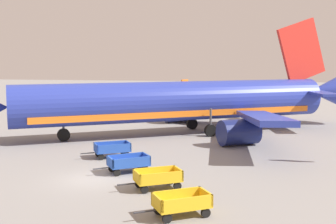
# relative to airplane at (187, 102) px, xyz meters

# --- Properties ---
(ground_plane) EXTENTS (220.00, 220.00, 0.00)m
(ground_plane) POSITION_rel_airplane_xyz_m (-3.41, -16.59, -3.05)
(ground_plane) COLOR gray
(airplane) EXTENTS (34.32, 28.55, 11.34)m
(airplane) POSITION_rel_airplane_xyz_m (0.00, 0.00, 0.00)
(airplane) COLOR #28389E
(airplane) RESTS_ON ground
(baggage_cart_nearest) EXTENTS (3.42, 2.49, 1.07)m
(baggage_cart_nearest) POSITION_rel_airplane_xyz_m (2.68, -21.67, -2.45)
(baggage_cart_nearest) COLOR gold
(baggage_cart_nearest) RESTS_ON ground
(baggage_cart_second_in_row) EXTENTS (3.45, 2.46, 1.07)m
(baggage_cart_second_in_row) POSITION_rel_airplane_xyz_m (0.78, -17.78, -2.45)
(baggage_cart_second_in_row) COLOR gold
(baggage_cart_second_in_row) RESTS_ON ground
(baggage_cart_third_in_row) EXTENTS (3.36, 2.60, 1.07)m
(baggage_cart_third_in_row) POSITION_rel_airplane_xyz_m (-1.74, -14.71, -2.45)
(baggage_cart_third_in_row) COLOR #234CB2
(baggage_cart_third_in_row) RESTS_ON ground
(baggage_cart_fourth_in_row) EXTENTS (3.45, 2.46, 1.07)m
(baggage_cart_fourth_in_row) POSITION_rel_airplane_xyz_m (-4.00, -10.89, -2.45)
(baggage_cart_fourth_in_row) COLOR #234CB2
(baggage_cart_fourth_in_row) RESTS_ON ground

